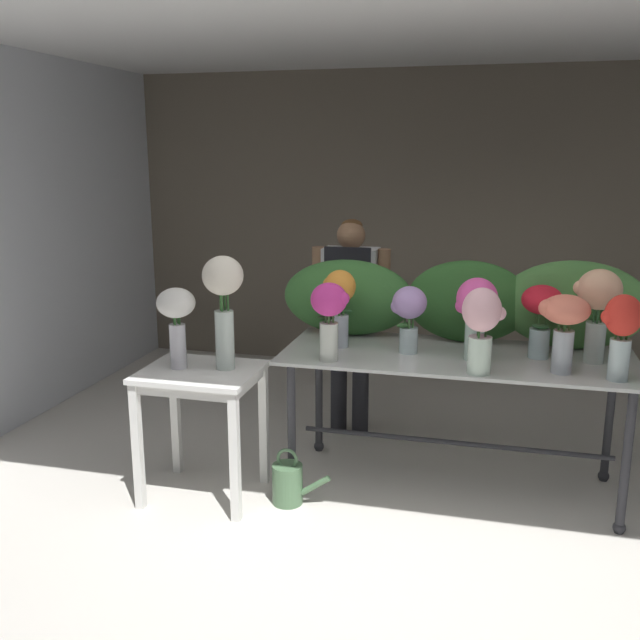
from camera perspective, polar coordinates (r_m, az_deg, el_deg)
name	(u,v)px	position (r m, az deg, el deg)	size (l,w,h in m)	color
ground_plane	(409,447)	(5.09, 7.16, -10.14)	(8.74, 8.74, 0.00)	silver
wall_back	(441,224)	(6.68, 9.73, 7.67)	(5.95, 0.12, 2.76)	#706656
wall_left	(24,239)	(5.86, -22.77, 6.05)	(0.12, 4.09, 2.76)	silver
ceiling_slab	(422,19)	(4.74, 8.23, 22.92)	(6.07, 4.09, 0.12)	silver
display_table_glass	(456,375)	(4.31, 10.90, -4.41)	(2.06, 0.85, 0.86)	beige
side_table_white	(201,388)	(4.21, -9.57, -5.47)	(0.68, 0.58, 0.79)	white
florist	(350,305)	(5.04, 2.46, 1.23)	(0.56, 0.24, 1.57)	#232328
foliage_backdrop	(456,301)	(4.51, 10.95, 1.50)	(2.26, 0.28, 0.54)	#387033
vase_sunset_lilies	(340,299)	(4.30, 1.60, 1.68)	(0.20, 0.19, 0.48)	silver
vase_blush_dahlias	(481,324)	(3.87, 12.89, -0.31)	(0.23, 0.21, 0.47)	silver
vase_coral_tulips	(564,321)	(4.00, 19.10, -0.10)	(0.27, 0.26, 0.43)	silver
vase_lilac_anemones	(409,312)	(4.21, 7.17, 0.67)	(0.21, 0.21, 0.40)	silver
vase_crimson_roses	(541,312)	(4.26, 17.41, 0.64)	(0.23, 0.23, 0.43)	silver
vase_peach_ranunculus	(598,302)	(4.26, 21.52, 1.34)	(0.26, 0.25, 0.54)	silver
vase_scarlet_snapdragons	(622,329)	(3.98, 23.19, -0.68)	(0.22, 0.19, 0.46)	silver
vase_magenta_stock	(329,313)	(4.01, 0.76, 0.59)	(0.23, 0.21, 0.46)	silver
vase_fuchsia_peonies	(477,310)	(4.12, 12.53, 0.80)	(0.24, 0.24, 0.48)	silver
vase_white_roses_tall	(177,316)	(4.15, -11.51, 0.31)	(0.22, 0.22, 0.48)	silver
vase_cream_lisianthus_tall	(224,298)	(4.07, -7.79, 1.80)	(0.24, 0.24, 0.66)	silver
watering_can	(288,483)	(4.27, -2.58, -13.01)	(0.35, 0.18, 0.34)	#4C704C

